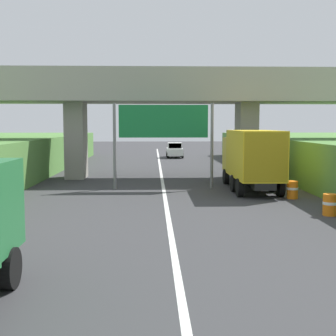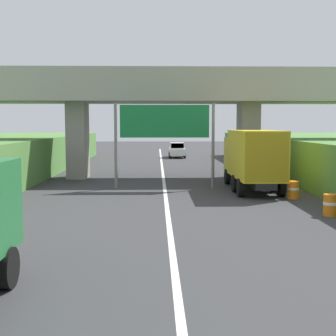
{
  "view_description": "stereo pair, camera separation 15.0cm",
  "coord_description": "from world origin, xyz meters",
  "views": [
    {
      "loc": [
        -0.59,
        -1.56,
        3.75
      ],
      "look_at": [
        0.0,
        16.63,
        2.0
      ],
      "focal_mm": 48.14,
      "sensor_mm": 36.0,
      "label": 1
    },
    {
      "loc": [
        -0.44,
        -1.56,
        3.75
      ],
      "look_at": [
        0.0,
        16.63,
        2.0
      ],
      "focal_mm": 48.14,
      "sensor_mm": 36.0,
      "label": 2
    }
  ],
  "objects": [
    {
      "name": "overpass_bridge",
      "position": [
        0.0,
        30.23,
        5.63
      ],
      "size": [
        40.0,
        4.8,
        7.5
      ],
      "color": "#9E998E",
      "rests_on": "ground"
    },
    {
      "name": "construction_barrel_2",
      "position": [
        6.71,
        16.61,
        0.46
      ],
      "size": [
        0.57,
        0.57,
        0.9
      ],
      "color": "orange",
      "rests_on": "ground"
    },
    {
      "name": "car_white",
      "position": [
        1.85,
        49.87,
        0.86
      ],
      "size": [
        1.86,
        4.1,
        1.72
      ],
      "color": "silver",
      "rests_on": "ground"
    },
    {
      "name": "construction_barrel_5",
      "position": [
        6.74,
        29.54,
        0.46
      ],
      "size": [
        0.57,
        0.57,
        0.9
      ],
      "color": "orange",
      "rests_on": "ground"
    },
    {
      "name": "construction_barrel_3",
      "position": [
        6.48,
        20.92,
        0.46
      ],
      "size": [
        0.57,
        0.57,
        0.9
      ],
      "color": "orange",
      "rests_on": "ground"
    },
    {
      "name": "construction_barrel_4",
      "position": [
        6.65,
        25.23,
        0.46
      ],
      "size": [
        0.57,
        0.57,
        0.9
      ],
      "color": "orange",
      "rests_on": "ground"
    },
    {
      "name": "overhead_highway_sign",
      "position": [
        0.0,
        24.77,
        3.66
      ],
      "size": [
        5.88,
        0.18,
        5.0
      ],
      "color": "slate",
      "rests_on": "ground"
    },
    {
      "name": "truck_yellow",
      "position": [
        4.98,
        23.86,
        1.93
      ],
      "size": [
        2.44,
        7.3,
        3.44
      ],
      "color": "black",
      "rests_on": "ground"
    },
    {
      "name": "lane_centre_stripe",
      "position": [
        0.0,
        24.18,
        0.0
      ],
      "size": [
        0.2,
        88.37,
        0.01
      ],
      "primitive_type": "cube",
      "color": "white",
      "rests_on": "ground"
    }
  ]
}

